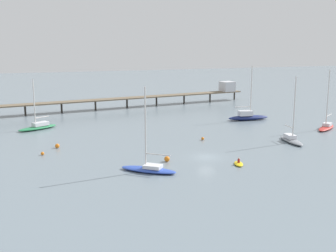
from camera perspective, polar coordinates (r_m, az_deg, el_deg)
name	(u,v)px	position (r m, az deg, el deg)	size (l,w,h in m)	color
ground_plane	(206,157)	(69.94, 5.07, -4.13)	(400.00, 400.00, 0.00)	slate
pier	(162,94)	(124.76, -0.80, 4.23)	(74.78, 14.56, 5.82)	brown
sailboat_navy	(248,116)	(103.24, 10.53, 1.27)	(10.09, 3.60, 12.77)	navy
sailboat_red	(326,126)	(97.18, 20.26, 0.01)	(7.92, 6.61, 12.59)	red
sailboat_blue	(149,168)	(61.98, -2.52, -5.53)	(8.10, 7.23, 12.21)	#2D4CB7
sailboat_gray	(291,138)	(82.74, 16.02, -1.60)	(3.08, 8.09, 12.16)	gray
sailboat_green	(38,126)	(94.98, -16.84, -0.04)	(8.95, 6.40, 10.64)	#287F4C
dinghy_yellow	(239,164)	(66.25, 9.34, -4.93)	(2.06, 3.07, 1.14)	yellow
mooring_buoy_near	(167,159)	(67.01, -0.13, -4.38)	(0.87, 0.87, 0.87)	orange
mooring_buoy_mid	(42,153)	(73.72, -16.30, -3.52)	(0.55, 0.55, 0.55)	orange
mooring_buoy_inner	(57,146)	(77.77, -14.46, -2.57)	(0.78, 0.78, 0.78)	orange
mooring_buoy_far	(203,139)	(81.56, 4.61, -1.67)	(0.57, 0.57, 0.57)	orange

